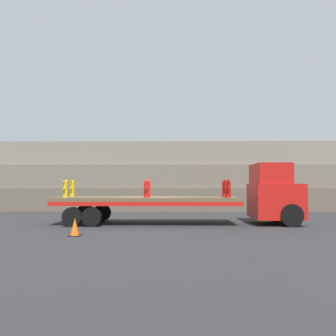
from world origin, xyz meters
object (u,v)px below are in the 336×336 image
at_px(flatbed_trailer, 136,202).
at_px(traffic_cone, 75,227).
at_px(fire_hydrant_red_far_2, 225,188).
at_px(fire_hydrant_red_far_1, 148,188).
at_px(truck_cab, 276,194).
at_px(fire_hydrant_red_near_2, 228,189).
at_px(fire_hydrant_red_near_1, 146,189).
at_px(fire_hydrant_yellow_far_0, 72,188).
at_px(fire_hydrant_yellow_near_0, 65,189).

relative_size(flatbed_trailer, traffic_cone, 13.37).
height_order(fire_hydrant_red_far_2, traffic_cone, fire_hydrant_red_far_2).
bearing_deg(fire_hydrant_red_far_1, truck_cab, -4.90).
distance_m(fire_hydrant_red_far_1, traffic_cone, 5.36).
relative_size(flatbed_trailer, fire_hydrant_red_near_2, 10.52).
height_order(fire_hydrant_red_near_1, fire_hydrant_red_far_2, same).
xyz_separation_m(truck_cab, fire_hydrant_yellow_far_0, (-10.57, 0.56, 0.29)).
height_order(fire_hydrant_yellow_far_0, fire_hydrant_red_far_1, same).
bearing_deg(fire_hydrant_red_near_1, fire_hydrant_red_far_1, 90.00).
xyz_separation_m(flatbed_trailer, fire_hydrant_red_far_1, (0.55, 0.56, 0.68)).
xyz_separation_m(fire_hydrant_red_near_1, fire_hydrant_red_far_2, (4.03, 1.12, 0.00)).
height_order(flatbed_trailer, fire_hydrant_red_near_2, fire_hydrant_red_near_2).
bearing_deg(traffic_cone, flatbed_trailer, 63.52).
height_order(fire_hydrant_red_near_1, fire_hydrant_red_far_1, same).
distance_m(flatbed_trailer, fire_hydrant_yellow_far_0, 3.59).
bearing_deg(fire_hydrant_red_near_2, flatbed_trailer, 173.02).
height_order(truck_cab, fire_hydrant_red_far_1, truck_cab).
bearing_deg(fire_hydrant_yellow_near_0, fire_hydrant_yellow_far_0, 90.00).
bearing_deg(truck_cab, fire_hydrant_yellow_far_0, 176.97).
distance_m(flatbed_trailer, fire_hydrant_red_far_2, 4.66).
height_order(flatbed_trailer, fire_hydrant_red_near_1, fire_hydrant_red_near_1).
height_order(fire_hydrant_red_far_1, traffic_cone, fire_hydrant_red_far_1).
xyz_separation_m(flatbed_trailer, fire_hydrant_yellow_near_0, (-3.48, -0.56, 0.68)).
bearing_deg(fire_hydrant_red_far_2, fire_hydrant_red_near_1, -164.46).
xyz_separation_m(fire_hydrant_yellow_near_0, fire_hydrant_red_near_1, (4.03, 0.00, 0.00)).
xyz_separation_m(fire_hydrant_yellow_far_0, traffic_cone, (1.52, -4.51, -1.45)).
xyz_separation_m(truck_cab, fire_hydrant_red_near_2, (-2.51, -0.56, 0.29)).
distance_m(truck_cab, fire_hydrant_red_far_1, 6.57).
distance_m(flatbed_trailer, traffic_cone, 4.48).
distance_m(fire_hydrant_yellow_far_0, fire_hydrant_red_far_1, 4.03).
bearing_deg(fire_hydrant_red_far_1, fire_hydrant_red_near_1, -90.00).
bearing_deg(fire_hydrant_yellow_near_0, truck_cab, 3.03).
relative_size(fire_hydrant_yellow_far_0, fire_hydrant_red_far_1, 1.00).
relative_size(truck_cab, fire_hydrant_yellow_near_0, 3.47).
xyz_separation_m(fire_hydrant_red_far_1, fire_hydrant_red_near_2, (4.03, -1.12, 0.00)).
bearing_deg(fire_hydrant_yellow_far_0, fire_hydrant_yellow_near_0, -90.00).
height_order(flatbed_trailer, fire_hydrant_yellow_near_0, fire_hydrant_yellow_near_0).
relative_size(truck_cab, fire_hydrant_yellow_far_0, 3.47).
bearing_deg(fire_hydrant_yellow_far_0, flatbed_trailer, -9.14).
distance_m(fire_hydrant_yellow_far_0, fire_hydrant_red_near_1, 4.18).
bearing_deg(fire_hydrant_red_near_1, flatbed_trailer, 134.40).
bearing_deg(fire_hydrant_red_far_1, fire_hydrant_yellow_near_0, -164.46).
height_order(fire_hydrant_yellow_near_0, traffic_cone, fire_hydrant_yellow_near_0).
relative_size(fire_hydrant_red_far_1, fire_hydrant_red_far_2, 1.00).
xyz_separation_m(flatbed_trailer, fire_hydrant_yellow_far_0, (-3.48, 0.56, 0.68)).
bearing_deg(fire_hydrant_red_far_2, traffic_cone, -145.46).
bearing_deg(truck_cab, fire_hydrant_yellow_near_0, -176.97).
bearing_deg(flatbed_trailer, fire_hydrant_red_far_1, 45.60).
xyz_separation_m(fire_hydrant_yellow_near_0, fire_hydrant_red_near_2, (8.06, 0.00, 0.00)).
bearing_deg(fire_hydrant_red_near_2, traffic_cone, -152.65).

